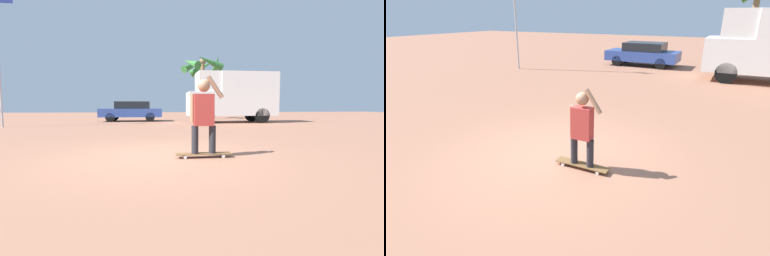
# 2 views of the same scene
# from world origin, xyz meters

# --- Properties ---
(ground_plane) EXTENTS (80.00, 80.00, 0.00)m
(ground_plane) POSITION_xyz_m (0.00, 0.00, 0.00)
(ground_plane) COLOR #A36B51
(skateboard) EXTENTS (1.13, 0.24, 0.09)m
(skateboard) POSITION_xyz_m (0.82, -0.31, 0.07)
(skateboard) COLOR brown
(skateboard) RESTS_ON ground_plane
(person_skateboarder) EXTENTS (0.68, 0.25, 1.56)m
(person_skateboarder) POSITION_xyz_m (0.82, -0.31, 0.92)
(person_skateboarder) COLOR #28282D
(person_skateboarder) RESTS_ON skateboard
(camper_van) EXTENTS (5.57, 2.04, 3.16)m
(camper_van) POSITION_xyz_m (4.67, 10.68, 1.72)
(camper_van) COLOR black
(camper_van) RESTS_ON ground_plane
(parked_car_blue) EXTENTS (4.18, 1.88, 1.36)m
(parked_car_blue) POSITION_xyz_m (-1.91, 12.90, 0.72)
(parked_car_blue) COLOR black
(parked_car_blue) RESTS_ON ground_plane
(palm_tree_near_van) EXTENTS (3.42, 3.59, 5.19)m
(palm_tree_near_van) POSITION_xyz_m (3.53, 15.77, 4.22)
(palm_tree_near_van) COLOR #8E704C
(palm_tree_near_van) RESTS_ON ground_plane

